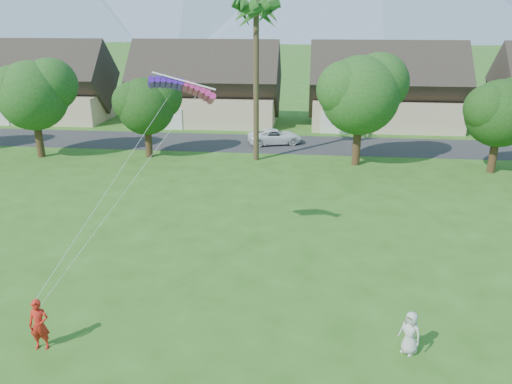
# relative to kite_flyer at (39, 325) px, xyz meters

# --- Properties ---
(street) EXTENTS (90.00, 7.00, 0.01)m
(street) POSITION_rel_kite_flyer_xyz_m (6.93, 30.72, -0.96)
(street) COLOR #2D2D30
(street) RESTS_ON ground
(kite_flyer) EXTENTS (0.76, 0.56, 1.92)m
(kite_flyer) POSITION_rel_kite_flyer_xyz_m (0.00, 0.00, 0.00)
(kite_flyer) COLOR red
(kite_flyer) RESTS_ON ground
(watcher) EXTENTS (0.94, 0.90, 1.62)m
(watcher) POSITION_rel_kite_flyer_xyz_m (12.92, 1.14, -0.15)
(watcher) COLOR beige
(watcher) RESTS_ON ground
(parked_car) EXTENTS (5.40, 3.64, 1.38)m
(parked_car) POSITION_rel_kite_flyer_xyz_m (6.08, 30.72, -0.27)
(parked_car) COLOR white
(parked_car) RESTS_ON ground
(houses_row) EXTENTS (72.75, 8.19, 8.86)m
(houses_row) POSITION_rel_kite_flyer_xyz_m (7.43, 39.71, 2.48)
(houses_row) COLOR beige
(houses_row) RESTS_ON ground
(tree_row) EXTENTS (62.27, 6.67, 8.45)m
(tree_row) POSITION_rel_kite_flyer_xyz_m (5.79, 24.63, 3.93)
(tree_row) COLOR #47301C
(tree_row) RESTS_ON ground
(fan_palm) EXTENTS (3.00, 3.00, 13.80)m
(fan_palm) POSITION_rel_kite_flyer_xyz_m (4.93, 25.22, 10.84)
(fan_palm) COLOR #4C3D26
(fan_palm) RESTS_ON ground
(parafoil_kite) EXTENTS (3.07, 1.30, 0.50)m
(parafoil_kite) POSITION_rel_kite_flyer_xyz_m (3.63, 7.55, 7.36)
(parafoil_kite) COLOR #4416A8
(parafoil_kite) RESTS_ON ground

